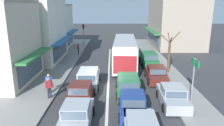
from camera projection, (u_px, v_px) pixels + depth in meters
ground_plane at (107, 89)px, 19.04m from camera, size 140.00×140.00×0.00m
lane_centre_line at (108, 75)px, 22.91m from camera, size 0.20×28.00×0.01m
sidewalk_left at (48, 69)px, 24.79m from camera, size 5.20×44.00×0.14m
kerb_right at (162, 69)px, 24.85m from camera, size 2.80×44.00×0.12m
shopfront_mid_block at (29, 30)px, 27.86m from camera, size 8.64×9.20×8.05m
shopfront_far_end at (49, 26)px, 36.71m from camera, size 7.54×8.32×7.31m
building_right_far at (174, 18)px, 38.53m from camera, size 8.53×12.80×9.91m
city_bus at (124, 50)px, 26.02m from camera, size 3.15×10.97×3.23m
sedan_queue_far_back at (132, 104)px, 14.63m from camera, size 1.99×4.25×1.47m
sedan_adjacent_lane_lead at (76, 116)px, 13.14m from camera, size 1.94×4.22×1.47m
wagon_behind_bus_near at (127, 85)px, 17.87m from camera, size 1.99×4.52×1.58m
sedan_behind_bus_mid at (80, 93)px, 16.45m from camera, size 2.04×4.27×1.47m
wagon_queue_gap_filler at (88, 78)px, 19.59m from camera, size 1.95×4.50×1.58m
parked_sedan_kerb_front at (171, 96)px, 15.97m from camera, size 2.02×4.26×1.47m
parked_sedan_kerb_second at (155, 74)px, 21.06m from camera, size 2.02×4.26×1.47m
parked_wagon_kerb_third at (147, 59)px, 26.71m from camera, size 2.06×4.56×1.58m
traffic_light_downstreet at (82, 33)px, 34.58m from camera, size 0.32×0.24×4.20m
directional_road_sign at (193, 71)px, 15.12m from camera, size 0.10×1.40×3.60m
street_tree_right at (168, 54)px, 22.99m from camera, size 1.96×1.69×4.49m
pedestrian_with_handbag_near at (48, 83)px, 17.56m from camera, size 0.65×0.25×1.63m
pedestrian_browsing_midblock at (77, 48)px, 31.42m from camera, size 0.42×0.64×1.63m
pedestrian_far_walker at (48, 87)px, 16.64m from camera, size 0.58×0.53×1.63m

